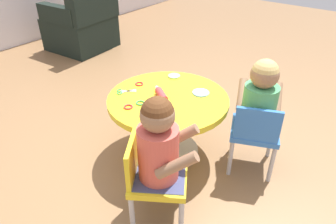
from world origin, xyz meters
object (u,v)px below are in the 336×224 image
craft_scissors (123,92)px  seated_child_right (260,98)px  seated_child_left (159,143)px  armchair_dark (83,25)px  child_chair_right (255,132)px  rolling_pin (161,95)px  child_chair_left (152,176)px  craft_table (168,113)px

craft_scissors → seated_child_right: bearing=-66.2°
seated_child_left → armchair_dark: armchair_dark is taller
child_chair_right → rolling_pin: bearing=112.1°
armchair_dark → rolling_pin: 2.38m
child_chair_left → rolling_pin: (0.48, 0.31, 0.18)m
seated_child_right → seated_child_left: bearing=163.5°
seated_child_right → armchair_dark: size_ratio=0.60×
craft_table → child_chair_left: child_chair_left is taller
armchair_dark → craft_scissors: armchair_dark is taller
seated_child_left → rolling_pin: (0.45, 0.35, -0.05)m
armchair_dark → rolling_pin: bearing=-116.6°
armchair_dark → craft_scissors: 2.19m
child_chair_left → craft_scissors: size_ratio=4.03×
craft_table → seated_child_left: 0.62m
craft_table → rolling_pin: rolling_pin is taller
seated_child_left → rolling_pin: bearing=37.3°
child_chair_right → child_chair_left: bearing=159.6°
seated_child_left → armchair_dark: (1.51, 2.47, -0.22)m
craft_scissors → seated_child_left: bearing=-120.9°
child_chair_right → armchair_dark: 2.82m
craft_table → child_chair_left: 0.59m
armchair_dark → child_chair_left: bearing=-122.3°
child_chair_left → child_chair_right: 0.76m
child_chair_left → craft_scissors: (0.38, 0.57, 0.16)m
craft_table → armchair_dark: size_ratio=0.95×
child_chair_left → seated_child_left: (0.02, -0.03, 0.23)m
child_chair_left → child_chair_right: (0.71, -0.26, 0.00)m
child_chair_left → rolling_pin: bearing=33.3°
craft_table → seated_child_left: size_ratio=1.59×
seated_child_left → armchair_dark: size_ratio=0.60×
seated_child_right → craft_scissors: (-0.36, 0.82, -0.07)m
craft_table → seated_child_right: size_ratio=1.59×
child_chair_left → rolling_pin: child_chair_left is taller
craft_table → craft_scissors: size_ratio=6.07×
child_chair_left → seated_child_left: size_ratio=1.05×
rolling_pin → craft_table: bearing=-38.1°
armchair_dark → seated_child_right: bearing=-106.4°
rolling_pin → seated_child_left: bearing=-142.7°
child_chair_left → armchair_dark: bearing=57.7°
craft_table → child_chair_right: (0.20, -0.55, -0.03)m
craft_table → craft_scissors: (-0.13, 0.29, 0.13)m
craft_table → seated_child_left: bearing=-146.9°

